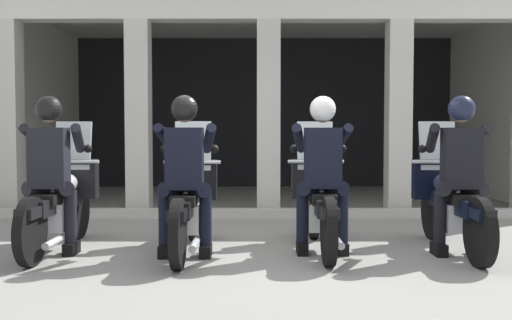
# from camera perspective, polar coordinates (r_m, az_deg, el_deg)

# --- Properties ---
(ground_plane) EXTENTS (80.00, 80.00, 0.00)m
(ground_plane) POSITION_cam_1_polar(r_m,az_deg,el_deg) (8.93, 0.04, -5.16)
(ground_plane) COLOR gray
(station_building) EXTENTS (8.99, 4.98, 3.51)m
(station_building) POSITION_cam_1_polar(r_m,az_deg,el_deg) (11.36, 1.11, 7.57)
(station_building) COLOR black
(station_building) RESTS_ON ground
(kerb_strip) EXTENTS (8.49, 0.24, 0.12)m
(kerb_strip) POSITION_cam_1_polar(r_m,az_deg,el_deg) (8.42, 1.44, -5.23)
(kerb_strip) COLOR #B7B5AD
(kerb_strip) RESTS_ON ground
(motorcycle_far_left) EXTENTS (0.62, 2.04, 1.35)m
(motorcycle_far_left) POSITION_cam_1_polar(r_m,az_deg,el_deg) (6.44, -18.49, -3.86)
(motorcycle_far_left) COLOR black
(motorcycle_far_left) RESTS_ON ground
(police_officer_far_left) EXTENTS (0.63, 0.61, 1.58)m
(police_officer_far_left) POSITION_cam_1_polar(r_m,az_deg,el_deg) (6.13, -19.41, -0.09)
(police_officer_far_left) COLOR black
(police_officer_far_left) RESTS_ON ground
(motorcycle_center_left) EXTENTS (0.62, 2.04, 1.35)m
(motorcycle_center_left) POSITION_cam_1_polar(r_m,az_deg,el_deg) (6.02, -6.49, -4.19)
(motorcycle_center_left) COLOR black
(motorcycle_center_left) RESTS_ON ground
(police_officer_center_left) EXTENTS (0.63, 0.61, 1.58)m
(police_officer_center_left) POSITION_cam_1_polar(r_m,az_deg,el_deg) (5.70, -6.85, -0.15)
(police_officer_center_left) COLOR black
(police_officer_center_left) RESTS_ON ground
(motorcycle_center_right) EXTENTS (0.62, 2.04, 1.35)m
(motorcycle_center_right) POSITION_cam_1_polar(r_m,az_deg,el_deg) (6.15, 6.37, -4.04)
(motorcycle_center_right) COLOR black
(motorcycle_center_right) RESTS_ON ground
(police_officer_center_right) EXTENTS (0.63, 0.61, 1.58)m
(police_officer_center_right) POSITION_cam_1_polar(r_m,az_deg,el_deg) (5.83, 6.68, -0.09)
(police_officer_center_right) COLOR black
(police_officer_center_right) RESTS_ON ground
(motorcycle_far_right) EXTENTS (0.62, 2.04, 1.35)m
(motorcycle_far_right) POSITION_cam_1_polar(r_m,az_deg,el_deg) (6.38, 18.67, -3.92)
(motorcycle_far_right) COLOR black
(motorcycle_far_right) RESTS_ON ground
(police_officer_far_right) EXTENTS (0.63, 0.61, 1.58)m
(police_officer_far_right) POSITION_cam_1_polar(r_m,az_deg,el_deg) (6.08, 19.57, -0.12)
(police_officer_far_right) COLOR black
(police_officer_far_right) RESTS_ON ground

